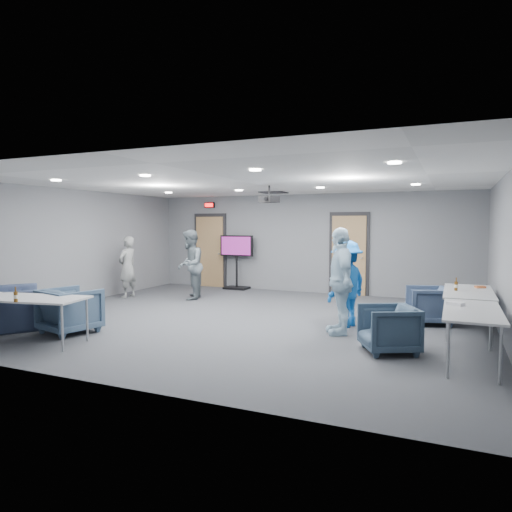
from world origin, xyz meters
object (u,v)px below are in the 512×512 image
at_px(chair_right_a, 429,305).
at_px(table_right_a, 468,293).
at_px(person_d, 347,284).
at_px(projector, 269,199).
at_px(person_b, 190,265).
at_px(chair_right_c, 388,329).
at_px(person_a, 128,267).
at_px(bottle_right, 456,286).
at_px(bottle_front, 16,296).
at_px(tv_stand, 237,259).
at_px(chair_front_a, 70,310).
at_px(table_front_left, 27,300).
at_px(chair_front_b, 10,308).
at_px(person_c, 340,281).
at_px(table_right_b, 472,313).

distance_m(chair_right_a, table_right_a, 0.88).
relative_size(person_d, projector, 3.68).
distance_m(person_b, chair_right_c, 5.97).
xyz_separation_m(person_b, person_d, (4.25, -1.45, -0.08)).
bearing_deg(projector, person_a, -164.44).
height_order(chair_right_c, bottle_right, bottle_right).
height_order(bottle_front, tv_stand, tv_stand).
bearing_deg(bottle_right, person_d, -170.82).
relative_size(chair_front_a, table_front_left, 0.44).
xyz_separation_m(person_a, bottle_front, (1.72, -4.63, 0.03)).
relative_size(bottle_front, projector, 0.53).
distance_m(chair_right_a, tv_stand, 6.04).
bearing_deg(person_b, bottle_right, 57.81).
relative_size(person_a, person_b, 0.90).
bearing_deg(chair_front_b, bottle_right, -121.59).
bearing_deg(person_b, chair_front_a, -21.84).
height_order(person_a, chair_front_a, person_a).
bearing_deg(person_c, chair_front_a, -90.91).
xyz_separation_m(chair_right_a, table_right_a, (0.65, -0.50, 0.33)).
xyz_separation_m(chair_front_a, bottle_right, (6.11, 2.70, 0.42)).
relative_size(chair_front_a, projector, 2.01).
relative_size(table_right_a, bottle_right, 8.25).
distance_m(bottle_front, projector, 5.10).
bearing_deg(chair_right_c, projector, -154.66).
bearing_deg(chair_front_b, table_right_b, -135.15).
bearing_deg(table_right_b, chair_right_a, 15.18).
bearing_deg(person_c, bottle_front, -78.17).
bearing_deg(chair_right_a, person_d, -73.37).
xyz_separation_m(table_right_a, projector, (-3.85, 0.33, 1.72)).
height_order(person_c, table_front_left, person_c).
distance_m(chair_right_c, table_right_a, 2.14).
relative_size(chair_right_c, table_right_b, 0.44).
xyz_separation_m(person_b, bottle_right, (6.09, -1.16, -0.05)).
relative_size(chair_right_a, table_right_a, 0.41).
bearing_deg(chair_right_a, chair_front_a, -74.84).
height_order(chair_right_a, chair_front_b, chair_front_b).
bearing_deg(chair_front_a, table_right_a, -142.36).
bearing_deg(bottle_right, projector, 174.01).
distance_m(person_c, chair_right_a, 2.07).
xyz_separation_m(person_a, table_right_a, (7.90, -0.71, -0.10)).
distance_m(chair_right_a, chair_front_a, 6.53).
relative_size(chair_right_a, tv_stand, 0.50).
relative_size(person_a, chair_front_b, 1.39).
relative_size(chair_front_b, bottle_front, 4.94).
distance_m(chair_front_a, table_right_a, 6.89).
distance_m(person_a, person_b, 1.66).
height_order(table_right_a, tv_stand, tv_stand).
relative_size(person_c, table_right_b, 1.05).
bearing_deg(chair_front_a, person_d, -136.57).
bearing_deg(table_right_b, projector, 59.88).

